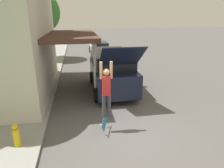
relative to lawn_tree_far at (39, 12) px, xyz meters
The scene contains 8 objects.
ground_plane 14.14m from the lawn_tree_far, 70.96° to the right, with size 120.00×120.00×0.00m, color #54514F.
sidewalk 7.95m from the lawn_tree_far, 83.15° to the right, with size 1.80×80.00×0.10m.
lawn_tree_far is the anchor object (origin of this frame).
suv_parked 10.20m from the lawn_tree_far, 61.33° to the right, with size 2.10×5.25×2.76m.
car_down_street 6.73m from the lawn_tree_far, 23.79° to the left, with size 1.97×4.58×1.25m.
skateboarder 13.41m from the lawn_tree_far, 73.15° to the right, with size 0.41×0.22×1.90m.
skateboard 13.64m from the lawn_tree_far, 73.44° to the right, with size 0.31×0.75×0.31m.
fire_hydrant 13.55m from the lawn_tree_far, 85.47° to the right, with size 0.20×0.20×0.74m.
Camera 1 is at (-1.46, -5.76, 3.83)m, focal length 32.00 mm.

